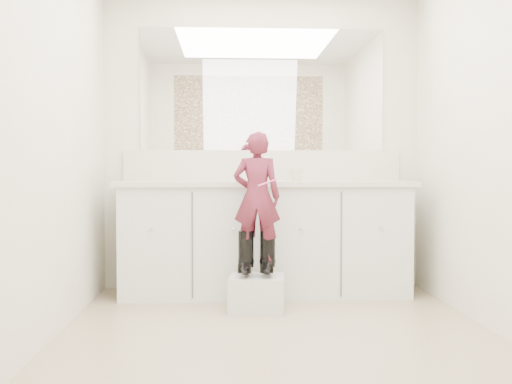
{
  "coord_description": "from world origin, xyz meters",
  "views": [
    {
      "loc": [
        -0.3,
        -3.22,
        0.96
      ],
      "look_at": [
        -0.09,
        0.75,
        0.82
      ],
      "focal_mm": 40.0,
      "sensor_mm": 36.0,
      "label": 1
    }
  ],
  "objects": [
    {
      "name": "boot_left",
      "position": [
        -0.16,
        0.72,
        0.4
      ],
      "size": [
        0.14,
        0.22,
        0.31
      ],
      "primitive_type": null,
      "rotation": [
        0.0,
        0.0,
        -0.12
      ],
      "color": "black",
      "rests_on": "step_stool"
    },
    {
      "name": "cup",
      "position": [
        0.26,
        1.3,
        0.94
      ],
      "size": [
        0.13,
        0.13,
        0.1
      ],
      "primitive_type": "imported",
      "rotation": [
        0.0,
        0.0,
        -0.31
      ],
      "color": "beige",
      "rests_on": "countertop"
    },
    {
      "name": "boot_right",
      "position": [
        -0.01,
        0.72,
        0.4
      ],
      "size": [
        0.14,
        0.22,
        0.31
      ],
      "primitive_type": null,
      "rotation": [
        0.0,
        0.0,
        -0.12
      ],
      "color": "black",
      "rests_on": "step_stool"
    },
    {
      "name": "soap_bottle",
      "position": [
        -0.15,
        1.23,
        0.97
      ],
      "size": [
        0.09,
        0.09,
        0.17
      ],
      "primitive_type": "imported",
      "rotation": [
        0.0,
        0.0,
        0.18
      ],
      "color": "silver",
      "rests_on": "countertop"
    },
    {
      "name": "step_stool",
      "position": [
        -0.09,
        0.7,
        0.12
      ],
      "size": [
        0.41,
        0.35,
        0.24
      ],
      "primitive_type": "cube",
      "rotation": [
        0.0,
        0.0,
        -0.12
      ],
      "color": "silver",
      "rests_on": "floor"
    },
    {
      "name": "wall_front",
      "position": [
        0.0,
        -1.5,
        1.2
      ],
      "size": [
        2.6,
        0.0,
        2.6
      ],
      "primitive_type": "plane",
      "rotation": [
        -1.57,
        0.0,
        0.0
      ],
      "color": "beige",
      "rests_on": "floor"
    },
    {
      "name": "floor",
      "position": [
        0.0,
        0.0,
        0.0
      ],
      "size": [
        3.0,
        3.0,
        0.0
      ],
      "primitive_type": "plane",
      "color": "#947D61",
      "rests_on": "ground"
    },
    {
      "name": "backsplash",
      "position": [
        0.0,
        1.49,
        1.02
      ],
      "size": [
        2.28,
        0.03,
        0.25
      ],
      "primitive_type": "cube",
      "color": "beige",
      "rests_on": "countertop"
    },
    {
      "name": "mirror",
      "position": [
        0.0,
        1.49,
        1.64
      ],
      "size": [
        2.0,
        0.02,
        1.0
      ],
      "primitive_type": "cube",
      "color": "white",
      "rests_on": "wall_back"
    },
    {
      "name": "countertop",
      "position": [
        0.0,
        1.21,
        0.87
      ],
      "size": [
        2.28,
        0.58,
        0.04
      ],
      "primitive_type": "cube",
      "color": "beige",
      "rests_on": "vanity_cabinet"
    },
    {
      "name": "wall_right",
      "position": [
        1.3,
        0.0,
        1.2
      ],
      "size": [
        0.0,
        3.0,
        3.0
      ],
      "primitive_type": "plane",
      "rotation": [
        1.57,
        0.0,
        -1.57
      ],
      "color": "beige",
      "rests_on": "floor"
    },
    {
      "name": "toddler",
      "position": [
        -0.09,
        0.72,
        0.79
      ],
      "size": [
        0.35,
        0.25,
        0.9
      ],
      "primitive_type": "imported",
      "rotation": [
        0.0,
        0.0,
        3.02
      ],
      "color": "#9E3051",
      "rests_on": "step_stool"
    },
    {
      "name": "wall_back",
      "position": [
        0.0,
        1.5,
        1.2
      ],
      "size": [
        2.6,
        0.0,
        2.6
      ],
      "primitive_type": "plane",
      "rotation": [
        1.57,
        0.0,
        0.0
      ],
      "color": "beige",
      "rests_on": "floor"
    },
    {
      "name": "faucet",
      "position": [
        0.0,
        1.38,
        0.94
      ],
      "size": [
        0.08,
        0.08,
        0.1
      ],
      "primitive_type": "cylinder",
      "color": "silver",
      "rests_on": "countertop"
    },
    {
      "name": "wall_left",
      "position": [
        -1.3,
        0.0,
        1.2
      ],
      "size": [
        0.0,
        3.0,
        3.0
      ],
      "primitive_type": "plane",
      "rotation": [
        1.57,
        0.0,
        1.57
      ],
      "color": "beige",
      "rests_on": "floor"
    },
    {
      "name": "vanity_cabinet",
      "position": [
        0.0,
        1.23,
        0.42
      ],
      "size": [
        2.2,
        0.55,
        0.85
      ],
      "primitive_type": "cube",
      "color": "silver",
      "rests_on": "floor"
    },
    {
      "name": "toothbrush",
      "position": [
        -0.02,
        0.64,
        0.89
      ],
      "size": [
        0.14,
        0.03,
        0.06
      ],
      "primitive_type": "cylinder",
      "rotation": [
        0.0,
        1.22,
        -0.12
      ],
      "color": "pink",
      "rests_on": "toddler"
    }
  ]
}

